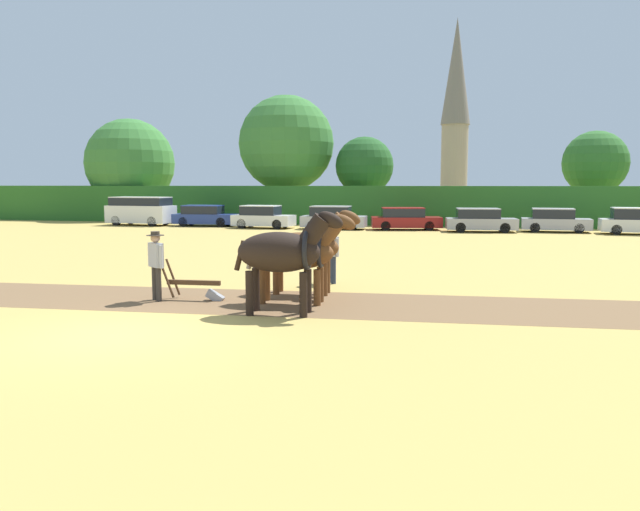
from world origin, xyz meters
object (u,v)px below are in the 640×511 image
parked_car_far_right (555,221)px  tree_far_left (130,163)px  parked_car_center_right (405,219)px  parked_car_center_left (263,217)px  plow (199,288)px  parked_car_center (333,218)px  draft_horse_trail_left (306,247)px  farmer_beside_team (331,250)px  draft_horse_lead_left (283,252)px  parked_van (141,211)px  parked_car_right (480,221)px  tree_center (595,163)px  church_spire (455,111)px  tree_left (286,143)px  parked_car_end_right (638,222)px  tree_center_left (365,166)px  farmer_at_plow (156,260)px  parked_car_left (205,216)px  draft_horse_lead_right (296,253)px

parked_car_far_right → tree_far_left: bearing=171.5°
tree_far_left → parked_car_center_right: tree_far_left is taller
parked_car_center_left → parked_car_center_right: size_ratio=0.87×
plow → parked_car_center: 25.51m
draft_horse_trail_left → farmer_beside_team: 1.95m
tree_far_left → draft_horse_lead_left: tree_far_left is taller
draft_horse_lead_left → farmer_beside_team: size_ratio=1.52×
parked_van → parked_car_right: bearing=2.0°
plow → parked_van: parked_van is taller
tree_center → draft_horse_trail_left: (-13.23, -33.66, -3.21)m
church_spire → tree_left: bearing=-116.8°
plow → parked_car_end_right: (16.46, 25.41, 0.43)m
tree_center_left → farmer_at_plow: size_ratio=3.70×
parked_car_end_right → tree_center: bearing=98.0°
church_spire → draft_horse_lead_left: size_ratio=8.19×
tree_left → farmer_beside_team: 32.14m
parked_car_center → parked_car_end_right: bearing=-2.3°
farmer_beside_team → parked_car_center_left: farmer_beside_team is taller
tree_center_left → parked_car_center_right: (3.92, -7.46, -3.63)m
farmer_beside_team → parked_car_right: size_ratio=0.39×
tree_center_left → parked_car_center_right: tree_center_left is taller
parked_car_center_left → parked_car_right: parked_car_center_left is taller
parked_car_center_right → parked_car_center: bearing=174.8°
church_spire → parked_car_end_right: church_spire is taller
parked_car_left → parked_car_center_right: (14.09, -0.27, -0.02)m
draft_horse_lead_right → draft_horse_trail_left: 1.35m
plow → parked_car_center_right: size_ratio=0.35×
draft_horse_trail_left → parked_car_right: draft_horse_trail_left is taller
tree_center_left → farmer_beside_team: bearing=-82.5°
draft_horse_lead_right → parked_car_end_right: bearing=57.2°
plow → parked_car_left: bearing=109.5°
tree_far_left → draft_horse_lead_left: size_ratio=3.22×
tree_left → parked_car_left: 9.84m
parked_car_center → parked_car_far_right: size_ratio=1.03×
plow → parked_car_center_left: 26.16m
church_spire → plow: (-4.97, -58.20, -10.80)m
farmer_at_plow → parked_car_center: (-0.99, 25.76, -0.33)m
draft_horse_lead_right → tree_far_left: bearing=121.8°
draft_horse_trail_left → parked_car_right: (4.95, 23.68, -0.56)m
farmer_at_plow → parked_van: bearing=67.4°
farmer_at_plow → parked_van: (-15.26, 26.34, -0.00)m
tree_left → parked_car_center: size_ratio=2.32×
parked_van → parked_car_right: 23.68m
tree_center → draft_horse_trail_left: bearing=-111.5°
parked_car_center → parked_car_end_right: (18.44, -0.02, 0.02)m
draft_horse_lead_right → parked_car_center: bearing=96.2°
draft_horse_trail_left → parked_car_center_right: (0.24, 24.43, -0.58)m
draft_horse_lead_right → parked_car_center: 25.66m
tree_far_left → farmer_beside_team: bearing=-51.1°
draft_horse_lead_left → plow: bearing=152.0°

